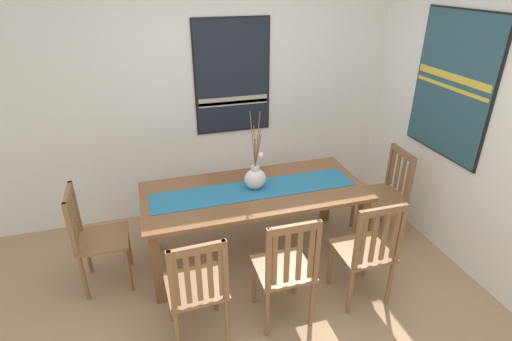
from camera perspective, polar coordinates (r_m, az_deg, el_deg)
The scene contains 13 objects.
ground_plane at distance 3.52m, azimuth 3.70°, elevation -19.40°, with size 6.40×6.40×0.03m, color #A37F5B.
wall_back at distance 4.39m, azimuth -4.20°, elevation 11.13°, with size 6.40×0.12×2.70m, color silver.
wall_side at distance 3.76m, azimuth 32.14°, elevation 4.40°, with size 0.12×6.40×2.70m, color silver.
dining_table at distance 3.69m, azimuth -0.26°, elevation -4.08°, with size 2.02×0.90×0.73m.
table_runner at distance 3.65m, azimuth -0.26°, elevation -2.74°, with size 1.86×0.36×0.01m, color #236B93.
centerpiece_vase at distance 3.62m, azimuth -0.10°, elevation -0.96°, with size 0.20×0.31×0.72m.
chair_0 at distance 2.98m, azimuth -8.39°, elevation -16.12°, with size 0.44×0.44×0.96m.
chair_1 at distance 4.29m, azimuth 17.94°, elevation -2.92°, with size 0.43×0.43×0.94m.
chair_2 at distance 3.10m, azimuth 4.28°, elevation -13.77°, with size 0.42×0.42×0.99m.
chair_3 at distance 3.39m, azimuth 15.50°, elevation -10.87°, with size 0.42×0.42×0.98m.
chair_4 at distance 3.69m, azimuth -22.06°, elevation -8.63°, with size 0.42×0.42×0.95m.
painting_on_back_wall at distance 4.30m, azimuth -3.39°, elevation 13.11°, with size 0.81×0.05×1.19m.
painting_on_side_wall at distance 4.06m, azimuth 26.20°, elevation 10.74°, with size 0.05×0.95×1.29m.
Camera 1 is at (-0.90, -2.28, 2.51)m, focal length 28.09 mm.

